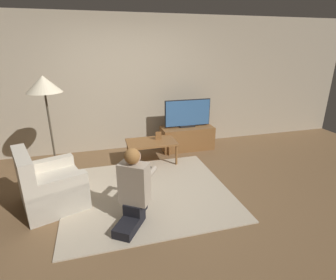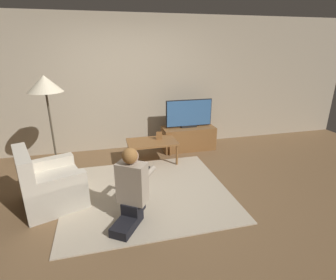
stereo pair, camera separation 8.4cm
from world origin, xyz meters
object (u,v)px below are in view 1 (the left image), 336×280
coffee_table (151,143)px  floor_lamp (44,88)px  armchair (50,187)px  person_kneeling (134,188)px  tv (188,113)px

coffee_table → floor_lamp: 1.93m
floor_lamp → armchair: floor_lamp is taller
floor_lamp → person_kneeling: size_ratio=1.72×
coffee_table → person_kneeling: (-0.56, -1.63, 0.10)m
coffee_table → person_kneeling: size_ratio=0.93×
armchair → person_kneeling: 1.22m
armchair → floor_lamp: bearing=-17.1°
floor_lamp → armchair: size_ratio=1.65×
armchair → tv: bearing=-77.7°
tv → floor_lamp: 2.62m
tv → person_kneeling: size_ratio=1.00×
floor_lamp → armchair: bearing=-88.2°
coffee_table → armchair: bearing=-148.0°
floor_lamp → tv: bearing=13.8°
armchair → coffee_table: bearing=-76.9°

